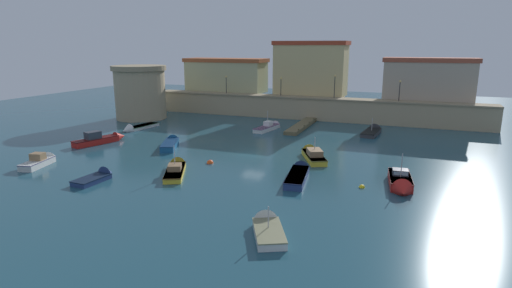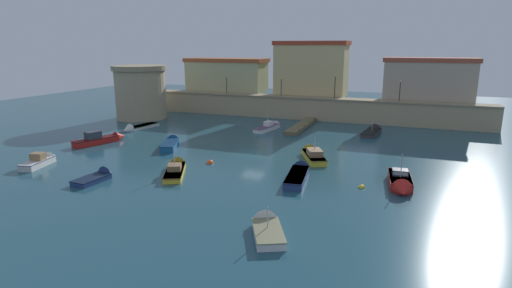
# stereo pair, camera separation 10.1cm
# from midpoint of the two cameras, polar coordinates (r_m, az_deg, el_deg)

# --- Properties ---
(ground_plane) EXTENTS (142.97, 142.97, 0.00)m
(ground_plane) POSITION_cam_midpoint_polar(r_m,az_deg,el_deg) (47.42, -0.45, -1.45)
(ground_plane) COLOR #1E4756
(quay_wall) EXTENTS (57.56, 3.25, 3.78)m
(quay_wall) POSITION_cam_midpoint_polar(r_m,az_deg,el_deg) (70.72, 7.15, 5.01)
(quay_wall) COLOR tan
(quay_wall) RESTS_ON ground
(old_town_backdrop) EXTENTS (50.87, 5.92, 9.48)m
(old_town_backdrop) POSITION_cam_midpoint_polar(r_m,az_deg,el_deg) (74.44, 7.12, 9.71)
(old_town_backdrop) COLOR tan
(old_town_backdrop) RESTS_ON ground
(fortress_tower) EXTENTS (9.09, 9.09, 8.98)m
(fortress_tower) POSITION_cam_midpoint_polar(r_m,az_deg,el_deg) (73.14, -15.82, 6.97)
(fortress_tower) COLOR tan
(fortress_tower) RESTS_ON ground
(pier_dock) EXTENTS (1.84, 12.52, 0.70)m
(pier_dock) POSITION_cam_midpoint_polar(r_m,az_deg,el_deg) (63.35, 6.29, 2.54)
(pier_dock) COLOR brown
(pier_dock) RESTS_ON ground
(quay_lamp_0) EXTENTS (0.32, 0.32, 3.14)m
(quay_lamp_0) POSITION_cam_midpoint_polar(r_m,az_deg,el_deg) (75.38, -4.19, 8.65)
(quay_lamp_0) COLOR black
(quay_lamp_0) RESTS_ON quay_wall
(quay_lamp_1) EXTENTS (0.32, 0.32, 3.14)m
(quay_lamp_1) POSITION_cam_midpoint_polar(r_m,az_deg,el_deg) (71.56, 3.45, 8.40)
(quay_lamp_1) COLOR black
(quay_lamp_1) RESTS_ON quay_wall
(quay_lamp_2) EXTENTS (0.32, 0.32, 3.83)m
(quay_lamp_2) POSITION_cam_midpoint_polar(r_m,az_deg,el_deg) (69.28, 10.84, 8.35)
(quay_lamp_2) COLOR black
(quay_lamp_2) RESTS_ON quay_wall
(quay_lamp_3) EXTENTS (0.32, 0.32, 3.21)m
(quay_lamp_3) POSITION_cam_midpoint_polar(r_m,az_deg,el_deg) (68.22, 19.30, 7.46)
(quay_lamp_3) COLOR black
(quay_lamp_3) RESTS_ON quay_wall
(moored_boat_0) EXTENTS (4.05, 6.59, 1.50)m
(moored_boat_0) POSITION_cam_midpoint_polar(r_m,az_deg,el_deg) (52.38, -11.76, 0.15)
(moored_boat_0) COLOR #195689
(moored_boat_0) RESTS_ON ground
(moored_boat_1) EXTENTS (4.49, 6.92, 3.12)m
(moored_boat_1) POSITION_cam_midpoint_polar(r_m,az_deg,el_deg) (46.36, 7.73, -1.37)
(moored_boat_1) COLOR gold
(moored_boat_1) RESTS_ON ground
(moored_boat_2) EXTENTS (3.85, 5.28, 2.60)m
(moored_boat_2) POSITION_cam_midpoint_polar(r_m,az_deg,el_deg) (28.40, 1.44, -11.37)
(moored_boat_2) COLOR white
(moored_boat_2) RESTS_ON ground
(moored_boat_3) EXTENTS (2.50, 6.69, 2.95)m
(moored_boat_3) POSITION_cam_midpoint_polar(r_m,az_deg,el_deg) (61.15, 15.89, 1.74)
(moored_boat_3) COLOR #333338
(moored_boat_3) RESTS_ON ground
(moored_boat_4) EXTENTS (2.51, 6.32, 3.43)m
(moored_boat_4) POSITION_cam_midpoint_polar(r_m,az_deg,el_deg) (38.48, 19.40, -5.10)
(moored_boat_4) COLOR red
(moored_boat_4) RESTS_ON ground
(moored_boat_5) EXTENTS (2.61, 7.51, 1.56)m
(moored_boat_5) POSITION_cam_midpoint_polar(r_m,az_deg,el_deg) (39.53, 5.88, -4.07)
(moored_boat_5) COLOR navy
(moored_boat_5) RESTS_ON ground
(moored_boat_6) EXTENTS (1.96, 4.40, 1.65)m
(moored_boat_6) POSITION_cam_midpoint_polar(r_m,az_deg,el_deg) (41.38, -21.03, -4.27)
(moored_boat_6) COLOR navy
(moored_boat_6) RESTS_ON ground
(moored_boat_7) EXTENTS (2.66, 5.37, 1.78)m
(moored_boat_7) POSITION_cam_midpoint_polar(r_m,az_deg,el_deg) (48.86, -27.63, -2.04)
(moored_boat_7) COLOR silver
(moored_boat_7) RESTS_ON ground
(moored_boat_8) EXTENTS (2.52, 7.00, 1.64)m
(moored_boat_8) POSITION_cam_midpoint_polar(r_m,az_deg,el_deg) (63.89, -16.34, 2.15)
(moored_boat_8) COLOR silver
(moored_boat_8) RESTS_ON ground
(moored_boat_9) EXTENTS (3.64, 7.27, 2.02)m
(moored_boat_9) POSITION_cam_midpoint_polar(r_m,az_deg,el_deg) (56.48, -20.73, 0.67)
(moored_boat_9) COLOR red
(moored_boat_9) RESTS_ON ground
(moored_boat_10) EXTENTS (4.58, 7.10, 3.39)m
(moored_boat_10) POSITION_cam_midpoint_polar(r_m,az_deg,el_deg) (41.85, -11.09, -3.29)
(moored_boat_10) COLOR gold
(moored_boat_10) RESTS_ON ground
(moored_boat_11) EXTENTS (2.64, 7.15, 3.29)m
(moored_boat_11) POSITION_cam_midpoint_polar(r_m,az_deg,el_deg) (61.68, 1.94, 2.44)
(moored_boat_11) COLOR white
(moored_boat_11) RESTS_ON ground
(mooring_buoy_0) EXTENTS (0.53, 0.53, 0.53)m
(mooring_buoy_0) POSITION_cam_midpoint_polar(r_m,az_deg,el_deg) (37.74, 14.41, -5.87)
(mooring_buoy_0) COLOR yellow
(mooring_buoy_0) RESTS_ON ground
(mooring_buoy_1) EXTENTS (0.72, 0.72, 0.72)m
(mooring_buoy_1) POSITION_cam_midpoint_polar(r_m,az_deg,el_deg) (44.17, -6.46, -2.67)
(mooring_buoy_1) COLOR #EA4C19
(mooring_buoy_1) RESTS_ON ground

